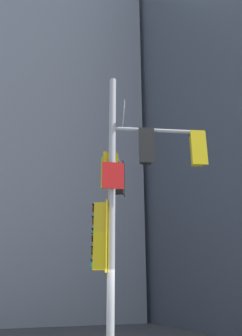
% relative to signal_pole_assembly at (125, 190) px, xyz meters
% --- Properties ---
extents(building_mid_block, '(17.51, 17.51, 29.58)m').
position_rel_signal_pole_assembly_xyz_m(building_mid_block, '(-2.12, 21.33, 10.00)').
color(building_mid_block, '#9399A3').
rests_on(building_mid_block, ground).
extents(signal_pole_assembly, '(3.40, 3.21, 8.51)m').
position_rel_signal_pole_assembly_xyz_m(signal_pole_assembly, '(0.00, 0.00, 0.00)').
color(signal_pole_assembly, '#B2B2B5').
rests_on(signal_pole_assembly, ground).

